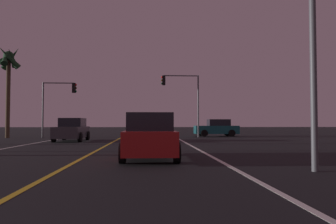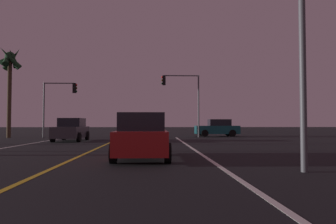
# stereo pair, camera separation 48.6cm
# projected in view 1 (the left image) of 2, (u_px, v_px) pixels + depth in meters

# --- Properties ---
(lane_edge_right) EXTENTS (0.16, 34.25, 0.01)m
(lane_edge_right) POSITION_uv_depth(u_px,v_px,m) (216.00, 159.00, 11.55)
(lane_edge_right) COLOR silver
(lane_edge_right) RESTS_ON ground
(lane_center_divider) EXTENTS (0.16, 34.25, 0.01)m
(lane_center_divider) POSITION_uv_depth(u_px,v_px,m) (79.00, 160.00, 11.25)
(lane_center_divider) COLOR gold
(lane_center_divider) RESTS_ON ground
(car_oncoming) EXTENTS (2.02, 4.30, 1.70)m
(car_oncoming) POSITION_uv_depth(u_px,v_px,m) (72.00, 130.00, 23.02)
(car_oncoming) COLOR black
(car_oncoming) RESTS_ON ground
(car_lead_same_lane) EXTENTS (2.02, 4.30, 1.70)m
(car_lead_same_lane) POSITION_uv_depth(u_px,v_px,m) (150.00, 137.00, 11.61)
(car_lead_same_lane) COLOR black
(car_lead_same_lane) RESTS_ON ground
(car_crossing_side) EXTENTS (4.30, 2.02, 1.70)m
(car_crossing_side) POSITION_uv_depth(u_px,v_px,m) (217.00, 128.00, 31.20)
(car_crossing_side) COLOR black
(car_crossing_side) RESTS_ON ground
(traffic_light_near_right) EXTENTS (3.58, 0.36, 5.84)m
(traffic_light_near_right) POSITION_uv_depth(u_px,v_px,m) (181.00, 91.00, 29.32)
(traffic_light_near_right) COLOR #4C4C51
(traffic_light_near_right) RESTS_ON ground
(traffic_light_near_left) EXTENTS (3.11, 0.36, 5.07)m
(traffic_light_near_left) POSITION_uv_depth(u_px,v_px,m) (60.00, 96.00, 28.61)
(traffic_light_near_left) COLOR #4C4C51
(traffic_light_near_left) RESTS_ON ground
(palm_tree_left_far) EXTENTS (2.09, 2.02, 8.29)m
(palm_tree_left_far) POSITION_uv_depth(u_px,v_px,m) (9.00, 65.00, 28.01)
(palm_tree_left_far) COLOR #473826
(palm_tree_left_far) RESTS_ON ground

